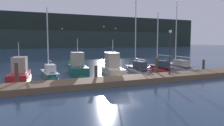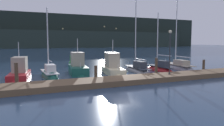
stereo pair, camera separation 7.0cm
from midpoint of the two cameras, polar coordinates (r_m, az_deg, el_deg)
The scene contains 17 objects.
ground_plane at distance 21.30m, azimuth 4.04°, elevation -4.07°, with size 400.00×400.00×0.00m, color navy.
dock at distance 19.71m, azimuth 6.53°, elevation -4.21°, with size 28.34×2.80×0.45m, color brown.
mooring_pile_0 at distance 18.54m, azimuth -23.58°, elevation -2.92°, with size 0.28×0.28×1.94m, color #4C3D2D.
mooring_pile_1 at distance 19.73m, azimuth -4.15°, elevation -2.74°, with size 0.28×0.28×1.43m, color #4C3D2D.
mooring_pile_2 at distance 22.75m, azimuth 11.55°, elevation -1.10°, with size 0.28×0.28×1.93m, color #4C3D2D.
mooring_pile_3 at distance 27.10m, azimuth 22.88°, elevation -0.80°, with size 0.28×0.28×1.52m, color #4C3D2D.
motorboat_berth_1 at distance 23.34m, azimuth -22.90°, elevation -2.71°, with size 2.64×5.57×4.05m.
sailboat_berth_2 at distance 22.87m, azimuth -15.93°, elevation -3.30°, with size 1.52×5.16×7.76m.
motorboat_berth_3 at distance 24.67m, azimuth -8.83°, elevation -1.65°, with size 2.76×5.72×4.41m.
motorboat_berth_4 at distance 24.58m, azimuth 0.28°, elevation -1.74°, with size 2.82×5.56×4.35m.
sailboat_berth_5 at distance 26.31m, azimuth 6.68°, elevation -1.86°, with size 2.19×6.48×10.14m.
sailboat_berth_6 at distance 27.41m, azimuth 12.34°, elevation -1.68°, with size 1.21×5.26×7.68m.
sailboat_berth_7 at distance 29.88m, azimuth 16.87°, elevation -1.29°, with size 2.84×7.10×10.89m.
channel_buoy at distance 37.75m, azimuth -10.31°, elevation 1.15°, with size 1.12×1.12×1.94m.
dock_lamppost at distance 21.53m, azimuth 15.01°, elevation 4.57°, with size 0.32×0.32×4.22m.
hillside_backdrop at distance 141.94m, azimuth -18.38°, elevation 7.67°, with size 240.00×23.00×20.65m.
rowboat_adrift at distance 36.47m, azimuth 17.88°, elevation -0.31°, with size 2.80×1.18×0.56m.
Camera 2 is at (-9.88, -18.53, 3.55)m, focal length 35.00 mm.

